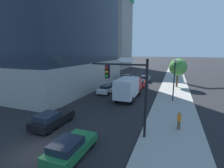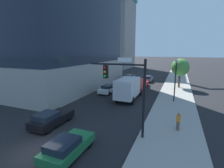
% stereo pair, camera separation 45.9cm
% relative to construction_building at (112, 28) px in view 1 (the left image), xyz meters
% --- Properties ---
extents(ground_plane, '(400.00, 400.00, 0.00)m').
position_rel_construction_building_xyz_m(ground_plane, '(16.60, -57.83, -16.20)').
color(ground_plane, black).
extents(sidewalk, '(5.06, 120.00, 0.15)m').
position_rel_construction_building_xyz_m(sidewalk, '(25.12, -37.83, -16.12)').
color(sidewalk, '#9E9B93').
rests_on(sidewalk, ground).
extents(construction_building, '(25.19, 16.26, 39.69)m').
position_rel_construction_building_xyz_m(construction_building, '(0.00, 0.00, 0.00)').
color(construction_building, gray).
rests_on(construction_building, ground).
extents(traffic_light_pole, '(4.63, 0.48, 6.30)m').
position_rel_construction_building_xyz_m(traffic_light_pole, '(21.58, -53.20, -11.76)').
color(traffic_light_pole, black).
rests_on(traffic_light_pole, sidewalk).
extents(street_lamp, '(0.44, 0.44, 5.70)m').
position_rel_construction_building_xyz_m(street_lamp, '(24.96, -41.89, -12.30)').
color(street_lamp, black).
rests_on(street_lamp, sidewalk).
extents(street_tree, '(3.24, 3.24, 5.42)m').
position_rel_construction_building_xyz_m(street_tree, '(25.51, -31.98, -12.28)').
color(street_tree, brown).
rests_on(street_tree, sidewalk).
extents(car_gray, '(1.91, 4.48, 1.43)m').
position_rel_construction_building_xyz_m(car_gray, '(18.79, -27.57, -15.50)').
color(car_gray, slate).
rests_on(car_gray, ground).
extents(car_blue, '(1.82, 4.58, 1.46)m').
position_rel_construction_building_xyz_m(car_blue, '(14.49, -27.71, -15.45)').
color(car_blue, '#233D9E').
rests_on(car_blue, ground).
extents(car_white, '(1.82, 4.41, 1.37)m').
position_rel_construction_building_xyz_m(car_white, '(14.49, -40.56, -15.50)').
color(car_white, silver).
rests_on(car_white, ground).
extents(car_green, '(1.89, 4.01, 1.35)m').
position_rel_construction_building_xyz_m(car_green, '(18.79, -57.28, -15.50)').
color(car_green, '#1E6638').
rests_on(car_green, ground).
extents(car_black, '(1.92, 4.40, 1.43)m').
position_rel_construction_building_xyz_m(car_black, '(14.49, -53.98, -15.50)').
color(car_black, black).
rests_on(car_black, ground).
extents(car_red, '(1.88, 4.24, 1.41)m').
position_rel_construction_building_xyz_m(car_red, '(18.79, -33.65, -15.49)').
color(car_red, red).
rests_on(car_red, ground).
extents(box_truck, '(2.44, 7.36, 3.14)m').
position_rel_construction_building_xyz_m(box_truck, '(18.79, -42.65, -14.42)').
color(box_truck, '#B21E1E').
rests_on(box_truck, ground).
extents(pedestrian_orange_shirt, '(0.34, 0.34, 1.60)m').
position_rel_construction_building_xyz_m(pedestrian_orange_shirt, '(25.58, -50.80, -15.24)').
color(pedestrian_orange_shirt, brown).
rests_on(pedestrian_orange_shirt, sidewalk).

